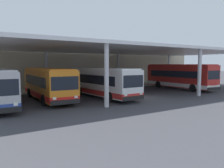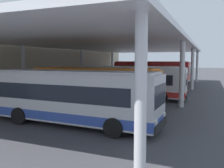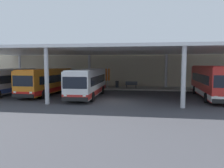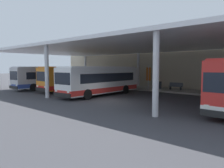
{
  "view_description": "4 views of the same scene",
  "coord_description": "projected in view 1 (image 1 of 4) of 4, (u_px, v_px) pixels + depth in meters",
  "views": [
    {
      "loc": [
        -16.24,
        -18.61,
        3.57
      ],
      "look_at": [
        -2.31,
        2.52,
        1.39
      ],
      "focal_mm": 36.81,
      "sensor_mm": 36.0,
      "label": 1
    },
    {
      "loc": [
        -25.79,
        -4.49,
        3.77
      ],
      "look_at": [
        -3.68,
        4.52,
        1.37
      ],
      "focal_mm": 38.3,
      "sensor_mm": 36.0,
      "label": 2
    },
    {
      "loc": [
        2.93,
        -21.89,
        3.75
      ],
      "look_at": [
        -0.96,
        3.95,
        1.39
      ],
      "focal_mm": 35.36,
      "sensor_mm": 36.0,
      "label": 3
    },
    {
      "loc": [
        12.9,
        -14.19,
        3.07
      ],
      "look_at": [
        -2.03,
        2.67,
        1.32
      ],
      "focal_mm": 34.3,
      "sensor_mm": 36.0,
      "label": 4
    }
  ],
  "objects": [
    {
      "name": "bench_waiting",
      "position": [
        96.0,
        83.0,
        34.93
      ],
      "size": [
        1.8,
        0.45,
        0.92
      ],
      "color": "#4C515B",
      "rests_on": "platform_kerb"
    },
    {
      "name": "canopy_shelter",
      "position": [
        114.0,
        50.0,
        28.81
      ],
      "size": [
        40.0,
        17.0,
        5.55
      ],
      "color": "silver",
      "rests_on": "ground"
    },
    {
      "name": "platform_kerb",
      "position": [
        91.0,
        88.0,
        34.45
      ],
      "size": [
        42.0,
        4.5,
        0.18
      ],
      "primitive_type": "cube",
      "color": "#A39E93",
      "rests_on": "ground"
    },
    {
      "name": "ground_plane",
      "position": [
        143.0,
        98.0,
        24.69
      ],
      "size": [
        200.0,
        200.0,
        0.0
      ],
      "primitive_type": "plane",
      "color": "#3D3D42"
    },
    {
      "name": "bus_middle_bay",
      "position": [
        102.0,
        82.0,
        24.72
      ],
      "size": [
        2.92,
        10.59,
        3.17
      ],
      "color": "white",
      "rests_on": "ground"
    },
    {
      "name": "bus_far_bay",
      "position": [
        179.0,
        76.0,
        33.21
      ],
      "size": [
        3.07,
        11.43,
        3.57
      ],
      "color": "red",
      "rests_on": "ground"
    },
    {
      "name": "banner_sign",
      "position": [
        77.0,
        76.0,
        32.13
      ],
      "size": [
        0.7,
        0.12,
        3.2
      ],
      "color": "#B2B2B7",
      "rests_on": "platform_kerb"
    },
    {
      "name": "station_building_facade",
      "position": [
        81.0,
        65.0,
        36.88
      ],
      "size": [
        48.0,
        1.6,
        6.77
      ],
      "primitive_type": "cube",
      "color": "#C1B293",
      "rests_on": "ground"
    },
    {
      "name": "trash_bin",
      "position": [
        83.0,
        84.0,
        33.57
      ],
      "size": [
        0.52,
        0.52,
        0.98
      ],
      "color": "#33383D",
      "rests_on": "platform_kerb"
    },
    {
      "name": "bus_second_bay",
      "position": [
        48.0,
        84.0,
        22.81
      ],
      "size": [
        3.06,
        10.64,
        3.17
      ],
      "color": "orange",
      "rests_on": "ground"
    }
  ]
}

